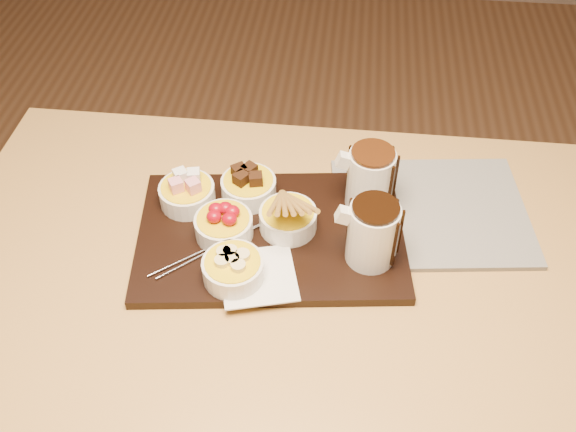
# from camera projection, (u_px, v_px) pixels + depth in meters

# --- Properties ---
(dining_table) EXTENTS (1.20, 0.80, 0.75)m
(dining_table) POSITION_uv_depth(u_px,v_px,m) (282.00, 309.00, 1.14)
(dining_table) COLOR #BD8E46
(dining_table) RESTS_ON ground
(serving_board) EXTENTS (0.49, 0.36, 0.02)m
(serving_board) POSITION_uv_depth(u_px,v_px,m) (271.00, 235.00, 1.12)
(serving_board) COLOR black
(serving_board) RESTS_ON dining_table
(napkin) EXTENTS (0.15, 0.15, 0.00)m
(napkin) POSITION_uv_depth(u_px,v_px,m) (258.00, 276.00, 1.04)
(napkin) COLOR white
(napkin) RESTS_ON serving_board
(bowl_marshmallows) EXTENTS (0.10, 0.10, 0.04)m
(bowl_marshmallows) POSITION_uv_depth(u_px,v_px,m) (187.00, 195.00, 1.15)
(bowl_marshmallows) COLOR white
(bowl_marshmallows) RESTS_ON serving_board
(bowl_cake) EXTENTS (0.10, 0.10, 0.04)m
(bowl_cake) POSITION_uv_depth(u_px,v_px,m) (249.00, 188.00, 1.16)
(bowl_cake) COLOR white
(bowl_cake) RESTS_ON serving_board
(bowl_strawberries) EXTENTS (0.10, 0.10, 0.04)m
(bowl_strawberries) POSITION_uv_depth(u_px,v_px,m) (224.00, 227.00, 1.10)
(bowl_strawberries) COLOR white
(bowl_strawberries) RESTS_ON serving_board
(bowl_biscotti) EXTENTS (0.10, 0.10, 0.04)m
(bowl_biscotti) POSITION_uv_depth(u_px,v_px,m) (288.00, 220.00, 1.11)
(bowl_biscotti) COLOR white
(bowl_biscotti) RESTS_ON serving_board
(bowl_bananas) EXTENTS (0.10, 0.10, 0.04)m
(bowl_bananas) POSITION_uv_depth(u_px,v_px,m) (233.00, 270.00, 1.03)
(bowl_bananas) COLOR white
(bowl_bananas) RESTS_ON serving_board
(pitcher_dark_chocolate) EXTENTS (0.09, 0.09, 0.11)m
(pitcher_dark_chocolate) POSITION_uv_depth(u_px,v_px,m) (372.00, 234.00, 1.03)
(pitcher_dark_chocolate) COLOR silver
(pitcher_dark_chocolate) RESTS_ON serving_board
(pitcher_milk_chocolate) EXTENTS (0.09, 0.09, 0.11)m
(pitcher_milk_chocolate) POSITION_uv_depth(u_px,v_px,m) (370.00, 179.00, 1.12)
(pitcher_milk_chocolate) COLOR silver
(pitcher_milk_chocolate) RESTS_ON serving_board
(fondue_skewers) EXTENTS (0.19, 0.22, 0.01)m
(fondue_skewers) POSITION_uv_depth(u_px,v_px,m) (218.00, 244.00, 1.09)
(fondue_skewers) COLOR silver
(fondue_skewers) RESTS_ON serving_board
(newspaper) EXTENTS (0.38, 0.32, 0.01)m
(newspaper) POSITION_uv_depth(u_px,v_px,m) (430.00, 211.00, 1.17)
(newspaper) COLOR beige
(newspaper) RESTS_ON dining_table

